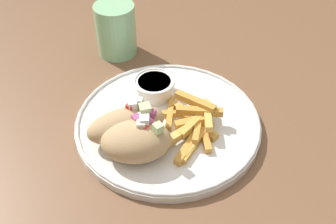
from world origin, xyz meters
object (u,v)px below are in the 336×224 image
Objects in this scene: plate at (168,122)px; pita_sandwich_far at (127,124)px; sauce_ramekin at (154,86)px; fries_pile at (193,125)px; pita_sandwich_near at (136,140)px; water_glass at (116,32)px.

plate is 0.08m from pita_sandwich_far.
fries_pile is at bearing -92.51° from sauce_ramekin.
pita_sandwich_near is at bearing -160.97° from plate.
pita_sandwich_near is 0.96× the size of pita_sandwich_far.
plate is at bearing 52.85° from pita_sandwich_near.
fries_pile is at bearing -96.81° from water_glass.
sauce_ramekin is at bearing 76.95° from pita_sandwich_near.
pita_sandwich_near is 0.15m from sauce_ramekin.
fries_pile is 1.85× the size of sauce_ramekin.
pita_sandwich_far is 0.27m from water_glass.
water_glass is (0.03, 0.18, 0.02)m from sauce_ramekin.
sauce_ramekin reaches higher than plate.
pita_sandwich_far reaches higher than fries_pile.
water_glass reaches higher than fries_pile.
pita_sandwich_near is 0.95× the size of fries_pile.
water_glass is at bearing 83.19° from fries_pile.
sauce_ramekin is at bearing 87.49° from fries_pile.
pita_sandwich_far is at bearing -148.30° from sauce_ramekin.
fries_pile is 0.29m from water_glass.
pita_sandwich_near reaches higher than fries_pile.
water_glass is (0.03, 0.29, 0.02)m from fries_pile.
plate is 0.09m from pita_sandwich_near.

